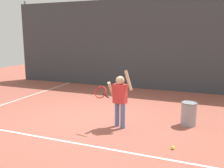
# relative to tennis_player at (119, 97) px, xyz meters

# --- Properties ---
(ground_plane) EXTENTS (20.00, 20.00, 0.00)m
(ground_plane) POSITION_rel_tennis_player_xyz_m (-0.99, 0.34, -0.73)
(ground_plane) COLOR #9E5142
(court_line_baseline) EXTENTS (9.00, 0.05, 0.00)m
(court_line_baseline) POSITION_rel_tennis_player_xyz_m (-0.99, -1.16, -0.72)
(court_line_baseline) COLOR white
(court_line_baseline) RESTS_ON ground
(court_line_sideline) EXTENTS (0.05, 9.00, 0.00)m
(court_line_sideline) POSITION_rel_tennis_player_xyz_m (-4.00, 1.34, -0.72)
(court_line_sideline) COLOR white
(court_line_sideline) RESTS_ON ground
(back_fence_windscreen) EXTENTS (10.93, 0.08, 3.50)m
(back_fence_windscreen) POSITION_rel_tennis_player_xyz_m (-0.99, 4.46, 1.02)
(back_fence_windscreen) COLOR #383D42
(back_fence_windscreen) RESTS_ON ground
(fence_post_0) EXTENTS (0.09, 0.09, 3.65)m
(fence_post_0) POSITION_rel_tennis_player_xyz_m (-6.31, 4.52, 1.10)
(fence_post_0) COLOR slate
(fence_post_0) RESTS_ON ground
(fence_post_1) EXTENTS (0.09, 0.09, 3.65)m
(fence_post_1) POSITION_rel_tennis_player_xyz_m (-0.99, 4.52, 1.10)
(fence_post_1) COLOR slate
(fence_post_1) RESTS_ON ground
(tennis_player) EXTENTS (0.77, 0.57, 1.35)m
(tennis_player) POSITION_rel_tennis_player_xyz_m (0.00, 0.00, 0.00)
(tennis_player) COLOR slate
(tennis_player) RESTS_ON ground
(ball_hopper) EXTENTS (0.38, 0.38, 0.56)m
(ball_hopper) POSITION_rel_tennis_player_xyz_m (1.48, 0.74, -0.44)
(ball_hopper) COLOR gray
(ball_hopper) RESTS_ON ground
(tennis_ball_0) EXTENTS (0.07, 0.07, 0.07)m
(tennis_ball_0) POSITION_rel_tennis_player_xyz_m (1.34, -0.72, -0.69)
(tennis_ball_0) COLOR #CCE033
(tennis_ball_0) RESTS_ON ground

